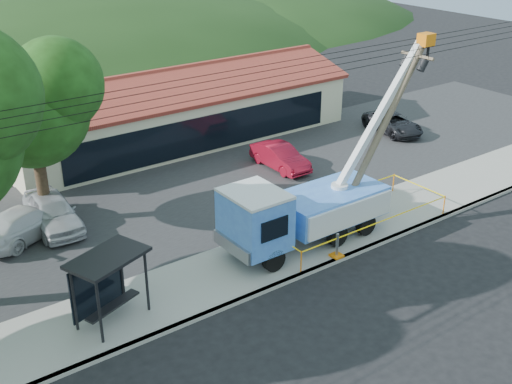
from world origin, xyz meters
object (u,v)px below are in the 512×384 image
at_px(leaning_pole, 383,127).
at_px(car_dark, 392,134).
at_px(car_red, 280,169).
at_px(utility_truck, 302,209).
at_px(bus_shelter, 106,272).
at_px(car_silver, 55,229).
at_px(car_white, 29,238).

bearing_deg(leaning_pole, car_dark, 39.31).
bearing_deg(car_red, utility_truck, -121.43).
xyz_separation_m(bus_shelter, car_silver, (0.93, 8.32, -2.12)).
relative_size(bus_shelter, car_red, 0.77).
relative_size(utility_truck, car_red, 2.64).
distance_m(car_silver, car_dark, 22.94).
xyz_separation_m(utility_truck, car_silver, (-8.39, 8.10, -1.85)).
height_order(car_silver, car_white, car_silver).
height_order(car_silver, car_red, car_silver).
xyz_separation_m(car_silver, car_red, (13.13, -0.54, 0.00)).
bearing_deg(utility_truck, car_dark, 28.79).
distance_m(utility_truck, leaning_pole, 5.41).
xyz_separation_m(bus_shelter, car_red, (14.07, 7.78, -2.12)).
bearing_deg(car_white, leaning_pole, -145.34).
height_order(utility_truck, car_white, utility_truck).
distance_m(bus_shelter, car_red, 16.22).
bearing_deg(car_dark, leaning_pole, -131.97).
xyz_separation_m(bus_shelter, car_white, (-0.39, 8.14, -2.12)).
distance_m(car_red, car_white, 14.46).
bearing_deg(bus_shelter, utility_truck, -18.49).
distance_m(car_white, car_dark, 24.26).
relative_size(leaning_pole, car_dark, 1.86).
bearing_deg(car_red, car_white, 179.24).
distance_m(utility_truck, car_dark, 16.70).
bearing_deg(car_red, car_dark, 3.24).
bearing_deg(car_silver, bus_shelter, -93.16).
xyz_separation_m(car_white, car_dark, (24.26, 0.08, 0.00)).
xyz_separation_m(car_red, car_dark, (9.81, 0.44, 0.00)).
xyz_separation_m(car_red, car_white, (-14.46, 0.36, 0.00)).
relative_size(car_white, car_dark, 1.12).
bearing_deg(car_silver, car_red, 0.87).
relative_size(car_silver, car_red, 1.14).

